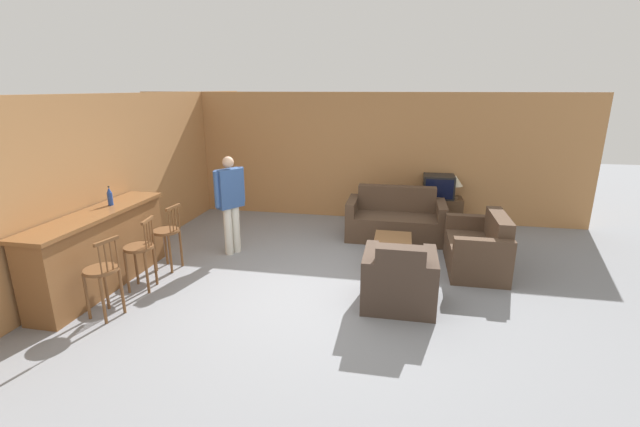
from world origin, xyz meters
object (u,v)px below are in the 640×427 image
tv_unit (436,212)px  table_lamp (455,181)px  loveseat_right (478,249)px  bottle (110,197)px  bar_chair_mid (140,252)px  couch_far (395,221)px  person_by_window (230,200)px  bar_chair_near (103,275)px  armchair_near (399,281)px  coffee_table (393,244)px  bar_chair_far (167,235)px  tv (439,186)px

tv_unit → table_lamp: 0.70m
tv_unit → loveseat_right: bearing=-77.3°
tv_unit → bottle: size_ratio=3.49×
bar_chair_mid → couch_far: 4.37m
couch_far → person_by_window: size_ratio=1.07×
bar_chair_near → bottle: bottle is taller
bar_chair_near → loveseat_right: size_ratio=0.76×
bar_chair_near → bottle: size_ratio=3.70×
bottle → loveseat_right: bearing=13.2°
couch_far → armchair_near: bearing=-87.7°
coffee_table → bottle: bottle is taller
couch_far → loveseat_right: bearing=-44.0°
bar_chair_near → tv_unit: bar_chair_near is taller
bar_chair_far → coffee_table: size_ratio=1.01×
coffee_table → table_lamp: bearing=62.3°
bar_chair_far → armchair_near: size_ratio=1.12×
bar_chair_far → person_by_window: 1.13m
bar_chair_near → couch_far: bearing=46.7°
couch_far → armchair_near: size_ratio=1.94×
bar_chair_mid → tv_unit: bearing=41.6°
couch_far → tv_unit: 1.19m
bar_chair_far → table_lamp: 5.38m
bar_chair_mid → bar_chair_near: bearing=-90.0°
bar_chair_near → person_by_window: 2.40m
person_by_window → table_lamp: bearing=30.3°
bar_chair_near → tv: (4.15, 4.45, 0.27)m
loveseat_right → bottle: 5.45m
bar_chair_mid → tv: (4.15, 3.69, 0.27)m
armchair_near → person_by_window: person_by_window is taller
bar_chair_far → tv_unit: size_ratio=1.06×
couch_far → tv: tv is taller
bar_chair_mid → loveseat_right: size_ratio=0.76×
loveseat_right → coffee_table: size_ratio=1.33×
bar_chair_near → person_by_window: (0.70, 2.26, 0.38)m
loveseat_right → person_by_window: 3.97m
coffee_table → table_lamp: table_lamp is taller
loveseat_right → table_lamp: table_lamp is taller
tv_unit → bottle: bottle is taller
couch_far → coffee_table: couch_far is taller
bar_chair_near → bottle: bearing=118.9°
person_by_window → tv: bearing=32.4°
couch_far → bar_chair_mid: bearing=-140.1°
couch_far → person_by_window: (-2.65, -1.30, 0.59)m
bar_chair_mid → loveseat_right: (4.63, 1.57, -0.21)m
table_lamp → person_by_window: person_by_window is taller
tv → bottle: bottle is taller
tv → table_lamp: table_lamp is taller
armchair_near → tv_unit: bearing=78.9°
bar_chair_near → bar_chair_far: 1.46m
table_lamp → coffee_table: bearing=-117.7°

